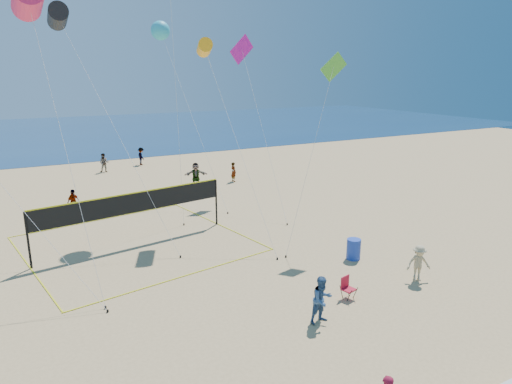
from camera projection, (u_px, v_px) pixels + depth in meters
name	position (u px, v px, depth m)	size (l,w,h in m)	color
ground	(333.00, 378.00, 13.01)	(120.00, 120.00, 0.00)	tan
ocean	(72.00, 132.00, 66.02)	(140.00, 50.00, 0.03)	navy
bystander_a	(322.00, 300.00, 15.73)	(0.83, 0.64, 1.70)	#33547F
bystander_b	(419.00, 263.00, 18.94)	(1.00, 0.58, 1.55)	tan
far_person_0	(73.00, 202.00, 27.80)	(0.92, 0.38, 1.57)	gray
far_person_1	(196.00, 175.00, 34.50)	(1.71, 0.55, 1.85)	gray
far_person_2	(233.00, 172.00, 36.16)	(0.57, 0.37, 1.56)	gray
far_person_3	(104.00, 163.00, 39.54)	(0.80, 0.63, 1.65)	gray
far_person_4	(141.00, 156.00, 42.65)	(1.06, 0.61, 1.64)	gray
camp_chair	(347.00, 286.00, 17.51)	(0.56, 0.67, 0.97)	#B1142A
trash_barrel	(354.00, 249.00, 21.21)	(0.65, 0.65, 0.97)	#1939A8
volleyball_net	(133.00, 209.00, 22.75)	(11.63, 11.51, 2.69)	black
kite_1	(58.00, 17.00, 22.40)	(4.21, 7.51, 11.72)	black
kite_2	(205.00, 48.00, 23.98)	(1.41, 7.52, 10.19)	#FFAA14
kite_4	(331.00, 79.00, 22.16)	(4.29, 1.76, 9.43)	#54BA35
kite_5	(243.00, 56.00, 30.62)	(2.16, 8.27, 10.96)	#C215A1
kite_7	(160.00, 31.00, 31.57)	(2.16, 8.94, 11.89)	#2AADCC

